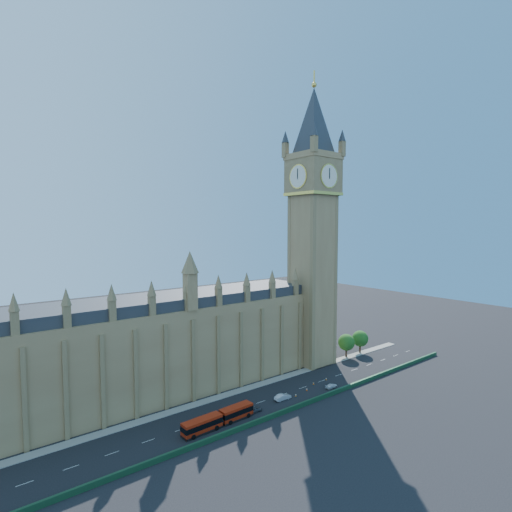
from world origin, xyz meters
TOP-DOWN VIEW (x-y plane):
  - ground at (0.00, 0.00)m, footprint 400.00×400.00m
  - palace_westminster at (-25.00, 22.00)m, footprint 120.00×20.00m
  - elizabeth_tower at (38.00, 13.99)m, footprint 20.59×20.59m
  - bridge_parapet at (0.00, -9.00)m, footprint 160.00×0.60m
  - kerb_north at (0.00, 9.50)m, footprint 160.00×3.00m
  - tree_east_near at (52.22, 10.08)m, footprint 6.00×6.00m
  - tree_east_far at (60.22, 10.08)m, footprint 6.00×6.00m
  - red_bus at (-12.04, -4.00)m, footprint 19.35×3.75m
  - car_grey at (-1.03, -3.73)m, footprint 4.39×1.94m
  - car_silver at (9.63, -2.64)m, footprint 5.01×1.92m
  - car_white at (26.34, -5.45)m, footprint 4.15×1.71m
  - cone_a at (14.00, -3.26)m, footprint 0.54×0.54m
  - cone_b at (29.82, -0.31)m, footprint 0.59×0.59m
  - cone_c at (19.22, -2.37)m, footprint 0.58×0.58m
  - cone_d at (24.08, -0.40)m, footprint 0.46×0.46m

SIDE VIEW (x-z plane):
  - ground at x=0.00m, z-range 0.00..0.00m
  - kerb_north at x=0.00m, z-range 0.00..0.16m
  - cone_d at x=24.08m, z-range 0.00..0.68m
  - cone_a at x=14.00m, z-range 0.00..0.69m
  - cone_b at x=29.82m, z-range 0.00..0.71m
  - cone_c at x=19.22m, z-range -0.01..0.77m
  - car_white at x=26.34m, z-range 0.00..1.20m
  - bridge_parapet at x=0.00m, z-range 0.00..1.20m
  - car_grey at x=-1.03m, z-range 0.00..1.47m
  - car_silver at x=9.63m, z-range 0.00..1.63m
  - red_bus at x=-12.04m, z-range 0.09..3.36m
  - tree_east_near at x=52.22m, z-range 1.39..9.89m
  - tree_east_far at x=60.22m, z-range 1.39..9.89m
  - palace_westminster at x=-25.00m, z-range -0.14..27.86m
  - elizabeth_tower at x=38.00m, z-range 2.06..107.06m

